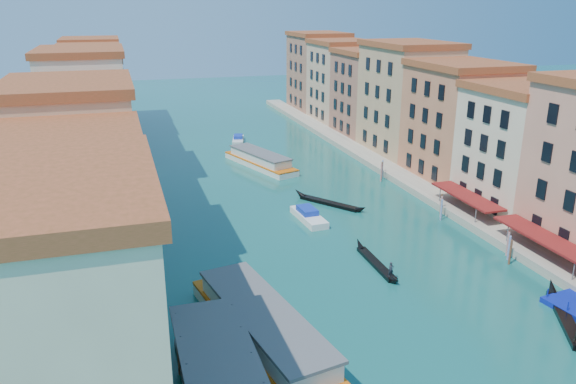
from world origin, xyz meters
The scene contains 13 objects.
left_bank_palazzos centered at (-26.00, 64.68, 9.71)m, with size 12.80×128.40×21.00m.
right_bank_palazzos centered at (30.00, 65.00, 9.75)m, with size 12.80×128.40×21.00m.
quay centered at (22.00, 65.00, 0.50)m, with size 4.00×140.00×1.00m, color gray.
restaurant_awnings centered at (22.19, 23.00, 2.99)m, with size 3.20×44.55×3.12m.
vaporetto_stop centered at (-16.00, 12.00, 1.44)m, with size 5.40×16.40×3.65m.
mooring_poles_right centered at (19.10, 28.80, 1.30)m, with size 1.44×54.24×3.20m.
vaporetto_near centered at (-11.25, 17.99, 1.48)m, with size 9.04×22.66×3.29m.
vaporetto_far centered at (1.96, 71.21, 1.20)m, with size 9.51×18.25×2.66m.
gondola_fore centered at (4.35, 29.02, 0.37)m, with size 1.15×11.09×2.21m.
gondola_right centered at (15.63, 13.34, 0.49)m, with size 6.91×11.64×2.54m.
gondola_far centered at (6.34, 49.17, 0.36)m, with size 8.08×10.75×1.78m.
motorboat_mid centered at (1.69, 44.15, 0.62)m, with size 2.94×7.83×1.59m.
motorboat_far centered at (2.15, 90.60, 0.55)m, with size 3.76×7.11×1.41m.
Camera 1 is at (-21.22, -21.59, 27.22)m, focal length 35.00 mm.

